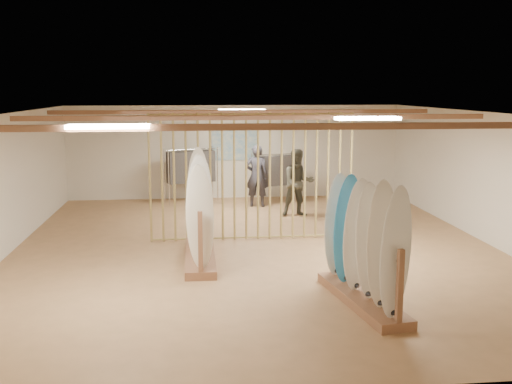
{
  "coord_description": "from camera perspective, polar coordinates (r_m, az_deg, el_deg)",
  "views": [
    {
      "loc": [
        -1.27,
        -12.01,
        3.29
      ],
      "look_at": [
        0.0,
        0.0,
        1.2
      ],
      "focal_mm": 42.0,
      "sensor_mm": 36.0,
      "label": 1
    }
  ],
  "objects": [
    {
      "name": "wall_left",
      "position": [
        12.71,
        -23.02,
        0.48
      ],
      "size": [
        0.0,
        12.0,
        12.0
      ],
      "primitive_type": "plane",
      "rotation": [
        1.57,
        0.0,
        1.57
      ],
      "color": "silver",
      "rests_on": "ground"
    },
    {
      "name": "wall_back",
      "position": [
        18.15,
        -2.0,
        3.83
      ],
      "size": [
        12.0,
        0.0,
        12.0
      ],
      "primitive_type": "plane",
      "rotation": [
        1.57,
        0.0,
        0.0
      ],
      "color": "silver",
      "rests_on": "ground"
    },
    {
      "name": "ceiling",
      "position": [
        12.09,
        0.0,
        7.5
      ],
      "size": [
        12.0,
        12.0,
        0.0
      ],
      "primitive_type": "plane",
      "rotation": [
        3.14,
        0.0,
        0.0
      ],
      "color": "#98958F",
      "rests_on": "ground"
    },
    {
      "name": "clothing_rack_a",
      "position": [
        17.55,
        -6.22,
        2.41
      ],
      "size": [
        1.43,
        0.84,
        1.6
      ],
      "rotation": [
        0.0,
        0.0,
        0.36
      ],
      "color": "silver",
      "rests_on": "floor"
    },
    {
      "name": "rack_right",
      "position": [
        9.38,
        10.14,
        -6.56
      ],
      "size": [
        0.91,
        2.47,
        1.95
      ],
      "rotation": [
        0.0,
        0.0,
        0.16
      ],
      "color": "#8C5C3F",
      "rests_on": "floor"
    },
    {
      "name": "clothing_rack_b",
      "position": [
        17.22,
        1.99,
        2.05
      ],
      "size": [
        1.34,
        0.69,
        1.48
      ],
      "rotation": [
        0.0,
        0.0,
        0.28
      ],
      "color": "silver",
      "rests_on": "floor"
    },
    {
      "name": "poster",
      "position": [
        18.11,
        -2.0,
        4.46
      ],
      "size": [
        1.4,
        0.03,
        0.9
      ],
      "primitive_type": "cube",
      "color": "teal",
      "rests_on": "ground"
    },
    {
      "name": "bamboo_partition",
      "position": [
        13.01,
        -0.37,
        1.46
      ],
      "size": [
        4.45,
        0.05,
        2.78
      ],
      "color": "tan",
      "rests_on": "ground"
    },
    {
      "name": "ceiling_slats",
      "position": [
        12.09,
        0.0,
        7.12
      ],
      "size": [
        9.5,
        6.12,
        0.1
      ],
      "primitive_type": "cube",
      "color": "#8C5C3F",
      "rests_on": "ground"
    },
    {
      "name": "shopper_b",
      "position": [
        15.56,
        4.04,
        1.31
      ],
      "size": [
        1.0,
        0.81,
        1.99
      ],
      "primitive_type": "imported",
      "rotation": [
        0.0,
        0.0,
        0.06
      ],
      "color": "#3E3C30",
      "rests_on": "floor"
    },
    {
      "name": "wall_right",
      "position": [
        13.68,
        21.32,
        1.2
      ],
      "size": [
        0.0,
        12.0,
        12.0
      ],
      "primitive_type": "plane",
      "rotation": [
        1.57,
        0.0,
        -1.57
      ],
      "color": "silver",
      "rests_on": "ground"
    },
    {
      "name": "rack_left",
      "position": [
        11.55,
        -5.4,
        -3.19
      ],
      "size": [
        0.57,
        2.53,
        2.04
      ],
      "rotation": [
        0.0,
        0.0,
        -0.0
      ],
      "color": "#8C5C3F",
      "rests_on": "floor"
    },
    {
      "name": "wall_front",
      "position": [
        6.43,
        5.7,
        -7.33
      ],
      "size": [
        12.0,
        0.0,
        12.0
      ],
      "primitive_type": "plane",
      "rotation": [
        -1.57,
        0.0,
        0.0
      ],
      "color": "silver",
      "rests_on": "ground"
    },
    {
      "name": "floor",
      "position": [
        12.52,
        0.0,
        -5.42
      ],
      "size": [
        12.0,
        12.0,
        0.0
      ],
      "primitive_type": "plane",
      "color": "tan",
      "rests_on": "ground"
    },
    {
      "name": "light_panels",
      "position": [
        12.09,
        0.0,
        7.21
      ],
      "size": [
        1.2,
        0.35,
        0.06
      ],
      "primitive_type": "cube",
      "color": "white",
      "rests_on": "ground"
    },
    {
      "name": "shopper_a",
      "position": [
        16.78,
        0.07,
        1.95
      ],
      "size": [
        0.8,
        0.61,
        1.98
      ],
      "primitive_type": "imported",
      "rotation": [
        0.0,
        0.0,
        2.96
      ],
      "color": "#2B2A33",
      "rests_on": "floor"
    }
  ]
}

